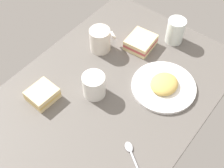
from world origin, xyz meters
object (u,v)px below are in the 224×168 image
object	(u,v)px
sandwich_main	(42,95)
coffee_mug_black	(94,85)
spoon	(132,153)
plate_of_food	(164,86)
coffee_mug_milky	(100,39)
glass_of_milk	(175,32)
sandwich_side	(141,42)

from	to	relation	value
sandwich_main	coffee_mug_black	bearing A→B (deg)	-43.95
sandwich_main	spoon	bearing A→B (deg)	-86.45
plate_of_food	coffee_mug_milky	world-z (taller)	coffee_mug_milky
coffee_mug_black	coffee_mug_milky	bearing A→B (deg)	34.20
coffee_mug_black	sandwich_main	xyz separation A→B (cm)	(-12.75, 12.29, -2.31)
glass_of_milk	spoon	bearing A→B (deg)	-162.51
spoon	plate_of_food	bearing A→B (deg)	12.49
coffee_mug_black	spoon	xyz separation A→B (cm)	(-10.51, -23.77, -4.13)
sandwich_main	spoon	distance (cm)	36.17
sandwich_main	glass_of_milk	distance (cm)	56.28
glass_of_milk	spoon	distance (cm)	52.83
sandwich_side	coffee_mug_milky	bearing A→B (deg)	132.55
coffee_mug_black	sandwich_main	distance (cm)	17.85
plate_of_food	coffee_mug_black	world-z (taller)	coffee_mug_black
coffee_mug_black	sandwich_side	size ratio (longest dim) A/B	0.87
sandwich_main	glass_of_milk	size ratio (longest dim) A/B	0.96
coffee_mug_milky	sandwich_side	size ratio (longest dim) A/B	0.87
coffee_mug_milky	glass_of_milk	size ratio (longest dim) A/B	0.99
sandwich_main	sandwich_side	world-z (taller)	same
glass_of_milk	spoon	world-z (taller)	glass_of_milk
coffee_mug_black	coffee_mug_milky	xyz separation A→B (cm)	(17.91, 12.17, 0.34)
plate_of_food	coffee_mug_black	size ratio (longest dim) A/B	2.28
coffee_mug_black	spoon	world-z (taller)	coffee_mug_black
glass_of_milk	plate_of_food	bearing A→B (deg)	-156.82
plate_of_food	coffee_mug_milky	size ratio (longest dim) A/B	2.28
coffee_mug_black	coffee_mug_milky	size ratio (longest dim) A/B	1.00
coffee_mug_black	sandwich_main	size ratio (longest dim) A/B	1.02
plate_of_food	coffee_mug_black	distance (cm)	24.73
coffee_mug_black	sandwich_side	distance (cm)	28.70
coffee_mug_milky	sandwich_main	bearing A→B (deg)	179.79
sandwich_side	spoon	size ratio (longest dim) A/B	1.05
coffee_mug_black	spoon	size ratio (longest dim) A/B	0.91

